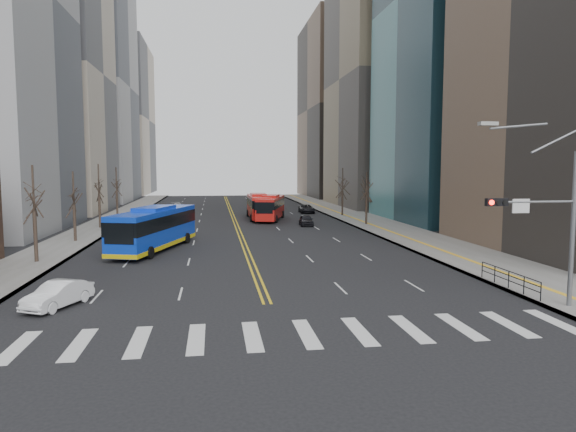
{
  "coord_description": "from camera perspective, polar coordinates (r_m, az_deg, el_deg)",
  "views": [
    {
      "loc": [
        -2.73,
        -21.36,
        7.22
      ],
      "look_at": [
        2.16,
        12.42,
        3.95
      ],
      "focal_mm": 32.0,
      "sensor_mm": 36.0,
      "label": 1
    }
  ],
  "objects": [
    {
      "name": "ground",
      "position": [
        22.71,
        -0.93,
        -13.07
      ],
      "size": [
        220.0,
        220.0,
        0.0
      ],
      "primitive_type": "plane",
      "color": "black"
    },
    {
      "name": "sidewalk_right",
      "position": [
        69.74,
        8.66,
        -0.48
      ],
      "size": [
        7.0,
        130.0,
        0.15
      ],
      "primitive_type": "cube",
      "color": "gray",
      "rests_on": "ground"
    },
    {
      "name": "sidewalk_left",
      "position": [
        68.15,
        -19.85,
        -0.88
      ],
      "size": [
        5.0,
        130.0,
        0.15
      ],
      "primitive_type": "cube",
      "color": "gray",
      "rests_on": "ground"
    },
    {
      "name": "crosswalk",
      "position": [
        22.71,
        -0.93,
        -13.05
      ],
      "size": [
        26.7,
        4.0,
        0.01
      ],
      "color": "silver",
      "rests_on": "ground"
    },
    {
      "name": "centerline",
      "position": [
        76.75,
        -6.17,
        0.04
      ],
      "size": [
        0.55,
        100.0,
        0.01
      ],
      "color": "gold",
      "rests_on": "ground"
    },
    {
      "name": "office_towers",
      "position": [
        91.45,
        -6.57,
        15.95
      ],
      "size": [
        83.0,
        134.0,
        58.0
      ],
      "color": "gray",
      "rests_on": "ground"
    },
    {
      "name": "signal_mast",
      "position": [
        28.7,
        26.89,
        0.15
      ],
      "size": [
        5.37,
        0.37,
        9.39
      ],
      "color": "slate",
      "rests_on": "ground"
    },
    {
      "name": "pedestrian_railing",
      "position": [
        32.86,
        23.32,
        -6.21
      ],
      "size": [
        0.06,
        6.06,
        1.02
      ],
      "color": "black",
      "rests_on": "sidewalk_right"
    },
    {
      "name": "street_trees",
      "position": [
        56.14,
        -12.8,
        2.93
      ],
      "size": [
        35.2,
        47.2,
        7.6
      ],
      "color": "#31251E",
      "rests_on": "ground"
    },
    {
      "name": "blue_bus",
      "position": [
        46.03,
        -14.58,
        -1.22
      ],
      "size": [
        6.49,
        13.45,
        3.82
      ],
      "color": "#0D39D1",
      "rests_on": "ground"
    },
    {
      "name": "red_bus_near",
      "position": [
        69.84,
        -1.94,
        1.11
      ],
      "size": [
        5.17,
        11.16,
        3.46
      ],
      "color": "red",
      "rests_on": "ground"
    },
    {
      "name": "red_bus_far",
      "position": [
        71.46,
        -3.29,
        1.25
      ],
      "size": [
        2.86,
        11.23,
        3.56
      ],
      "color": "red",
      "rests_on": "ground"
    },
    {
      "name": "car_white",
      "position": [
        29.26,
        -24.19,
        -7.96
      ],
      "size": [
        2.98,
        4.28,
        1.34
      ],
      "primitive_type": "imported",
      "rotation": [
        0.0,
        0.0,
        -0.43
      ],
      "color": "white",
      "rests_on": "ground"
    },
    {
      "name": "car_dark_mid",
      "position": [
        63.54,
        2.02,
        -0.46
      ],
      "size": [
        1.86,
        4.05,
        1.34
      ],
      "primitive_type": "imported",
      "rotation": [
        0.0,
        0.0,
        -0.07
      ],
      "color": "black",
      "rests_on": "ground"
    },
    {
      "name": "car_silver",
      "position": [
        88.02,
        -12.22,
        1.04
      ],
      "size": [
        2.62,
        4.57,
        1.25
      ],
      "primitive_type": "imported",
      "rotation": [
        0.0,
        0.0,
        0.21
      ],
      "color": "#98999D",
      "rests_on": "ground"
    },
    {
      "name": "car_dark_far",
      "position": [
        80.95,
        2.08,
        0.81
      ],
      "size": [
        2.35,
        4.79,
        1.31
      ],
      "primitive_type": "imported",
      "rotation": [
        0.0,
        0.0,
        -0.04
      ],
      "color": "black",
      "rests_on": "ground"
    }
  ]
}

